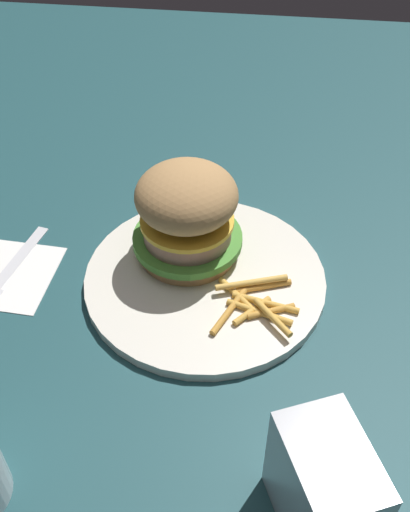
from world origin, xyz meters
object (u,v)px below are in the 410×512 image
Objects in this scene: fork at (5,273)px; plate at (205,279)px; napkin_dispenser at (323,488)px; napkin at (6,274)px; sandwich at (187,214)px; fries_pile at (255,302)px.

plate is at bearing 94.53° from fork.
napkin_dispenser is at bearing 56.24° from fork.
napkin is at bearing -147.84° from napkin_dispenser.
fork is at bearing -11.45° from napkin.
plate is 2.15× the size of sandwich.
plate is 0.23m from napkin.
sandwich is at bearing 104.34° from napkin.
fries_pile is 0.29m from fork.
fork is (0.05, -0.21, -0.07)m from sandwich.
napkin is (0.05, -0.21, -0.07)m from sandwich.
plate reaches higher than napkin.
fries_pile is 0.29m from napkin.
napkin_dispenser reaches higher than fork.
fries_pile reaches higher than plate.
fries_pile is 0.23m from napkin_dispenser.
napkin is 0.00m from fork.
napkin_dispenser is at bearing 56.04° from napkin.
plate reaches higher than fork.
sandwich is 0.22m from napkin.
fork is at bearing -94.00° from fries_pile.
plate is 2.92× the size of fries_pile.
sandwich reaches higher than fries_pile.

